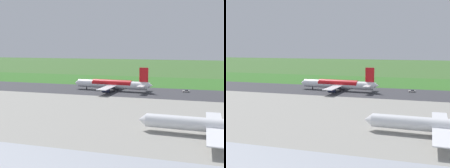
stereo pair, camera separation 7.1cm
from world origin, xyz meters
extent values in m
plane|color=#3D662D|center=(0.00, 0.00, 0.00)|extent=(800.00, 800.00, 0.00)
cube|color=#38383D|center=(0.00, 0.00, 0.03)|extent=(600.00, 40.30, 0.06)
cube|color=gray|center=(0.00, 74.32, 0.03)|extent=(440.00, 110.00, 0.05)
cube|color=#346B27|center=(0.00, -46.72, 0.02)|extent=(600.00, 80.00, 0.04)
cylinder|color=white|center=(-1.96, 0.00, 4.20)|extent=(48.24, 8.28, 5.20)
cone|color=white|center=(23.48, -1.64, 4.20)|extent=(3.31, 5.12, 4.94)
cone|color=white|center=(-27.11, 1.62, 4.80)|extent=(3.78, 4.64, 4.42)
cube|color=red|center=(-23.04, 1.36, 11.30)|extent=(5.62, 0.86, 9.00)
cube|color=white|center=(-22.69, 6.85, 5.00)|extent=(4.57, 9.24, 0.36)
cube|color=white|center=(-23.39, -4.13, 5.00)|extent=(4.57, 9.24, 0.36)
cube|color=white|center=(-2.25, 11.04, 3.80)|extent=(7.40, 22.34, 0.35)
cube|color=white|center=(-3.67, -10.91, 3.80)|extent=(7.40, 22.34, 0.35)
cylinder|color=#23284C|center=(0.02, 7.39, 1.32)|extent=(4.67, 3.08, 2.80)
cylinder|color=#23284C|center=(-0.95, -7.58, 1.32)|extent=(4.67, 3.08, 2.80)
cylinder|color=black|center=(16.24, -1.17, 1.71)|extent=(0.70, 0.70, 3.42)
cylinder|color=black|center=(-4.70, 4.18, 1.71)|extent=(0.70, 0.70, 3.42)
cylinder|color=black|center=(-5.21, -3.80, 1.71)|extent=(0.70, 0.70, 3.42)
cylinder|color=red|center=(-1.96, 0.00, 4.72)|extent=(26.68, 6.91, 5.23)
cylinder|color=white|center=(-59.21, 79.86, 3.81)|extent=(43.66, 6.23, 4.72)
cone|color=white|center=(-36.10, 79.05, 3.81)|extent=(2.87, 4.57, 4.48)
cube|color=white|center=(-59.77, 89.86, 3.45)|extent=(6.13, 20.13, 0.32)
cube|color=white|center=(-60.46, 69.92, 3.45)|extent=(6.13, 20.13, 0.32)
cylinder|color=black|center=(-59.21, 79.86, 0.73)|extent=(0.73, 0.73, 1.45)
cube|color=silver|center=(-48.65, -7.87, 0.70)|extent=(4.44, 2.46, 0.75)
cube|color=#2D333D|center=(-48.85, -7.90, 1.35)|extent=(2.45, 2.04, 0.55)
cylinder|color=black|center=(-47.41, -6.80, 0.32)|extent=(0.67, 0.32, 0.64)
cylinder|color=black|center=(-47.13, -8.48, 0.32)|extent=(0.67, 0.32, 0.64)
cylinder|color=black|center=(-50.17, -7.26, 0.32)|extent=(0.67, 0.32, 0.64)
cylinder|color=black|center=(-49.89, -8.94, 0.32)|extent=(0.67, 0.32, 0.64)
cylinder|color=slate|center=(-15.18, -45.25, 0.86)|extent=(0.10, 0.10, 1.72)
cube|color=red|center=(-15.18, -45.27, 2.02)|extent=(0.60, 0.04, 0.60)
cone|color=orange|center=(-11.52, -43.15, 0.28)|extent=(0.40, 0.40, 0.55)
camera|label=1|loc=(-52.65, 174.54, 29.91)|focal=45.15mm
camera|label=2|loc=(-52.72, 174.52, 29.91)|focal=45.15mm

